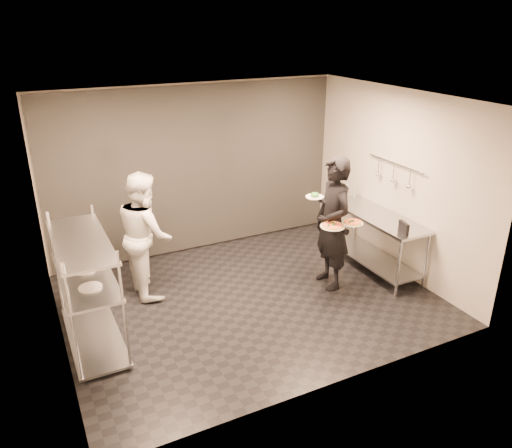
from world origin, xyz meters
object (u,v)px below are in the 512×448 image
pizza_plate_far (353,222)px  waiter (333,224)px  salad_plate (315,196)px  pos_monitor (404,228)px  chef (145,234)px  pizza_plate_near (333,226)px  bottle_green (346,192)px  bottle_dark (344,194)px  prep_counter (375,232)px  pass_rack (87,286)px  bottle_clear (354,193)px

pizza_plate_far → waiter: bearing=122.3°
salad_plate → pos_monitor: (0.91, -0.90, -0.33)m
chef → pizza_plate_near: 2.63m
salad_plate → waiter: bearing=-68.5°
bottle_green → bottle_dark: bearing=-146.3°
pizza_plate_near → bottle_green: bottle_green is taller
prep_counter → pizza_plate_near: 1.20m
waiter → bottle_green: (0.90, 0.93, 0.07)m
pass_rack → waiter: 3.43m
waiter → pos_monitor: (0.79, -0.59, 0.02)m
waiter → pizza_plate_near: 0.28m
pass_rack → waiter: (3.42, -0.12, 0.22)m
prep_counter → bottle_dark: bearing=97.0°
waiter → pizza_plate_far: bearing=37.9°
chef → waiter: bearing=-113.5°
prep_counter → bottle_dark: size_ratio=7.26×
pass_rack → bottle_green: 4.41m
chef → bottle_clear: size_ratio=10.61×
pass_rack → bottle_dark: bearing=10.0°
prep_counter → pos_monitor: (-0.12, -0.72, 0.38)m
salad_plate → bottle_dark: size_ratio=1.09×
chef → bottle_dark: 3.30m
prep_counter → pizza_plate_near: (-1.07, -0.34, 0.44)m
prep_counter → waiter: bearing=-172.1°
pizza_plate_near → pizza_plate_far: size_ratio=1.15×
prep_counter → salad_plate: salad_plate is taller
pass_rack → waiter: size_ratio=0.81×
bottle_dark → bottle_green: bearing=33.7°
pizza_plate_near → salad_plate: 0.59m
salad_plate → pizza_plate_near: bearing=-93.7°
prep_counter → waiter: (-0.91, -0.13, 0.36)m
pass_rack → pizza_plate_far: pass_rack is taller
waiter → pizza_plate_far: size_ratio=6.62×
salad_plate → chef: bearing=163.3°
chef → bottle_green: (3.37, -0.09, 0.15)m
bottle_dark → prep_counter: bearing=-83.0°
bottle_clear → pizza_plate_far: bearing=-127.8°
pizza_plate_far → bottle_clear: size_ratio=1.74×
prep_counter → pizza_plate_far: 0.95m
chef → bottle_dark: chef is taller
prep_counter → chef: (-3.38, 0.89, 0.28)m
pass_rack → pizza_plate_far: 3.61m
chef → salad_plate: (2.35, -0.71, 0.43)m
salad_plate → pos_monitor: salad_plate is taller
waiter → bottle_green: waiter is taller
pizza_plate_near → pos_monitor: size_ratio=1.49×
bottle_clear → prep_counter: bearing=-101.3°
prep_counter → salad_plate: (-1.03, 0.18, 0.71)m
pizza_plate_near → pos_monitor: bearing=-21.6°
waiter → bottle_clear: size_ratio=11.53×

